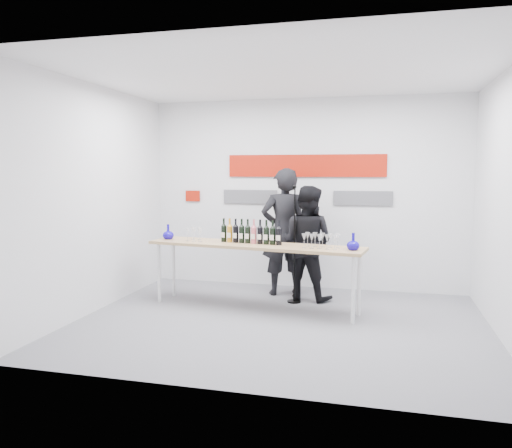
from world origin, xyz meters
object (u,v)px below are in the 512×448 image
at_px(presenter_right, 307,243).
at_px(presenter_left, 284,232).
at_px(tasting_table, 254,249).
at_px(mic_stand, 294,267).

bearing_deg(presenter_right, presenter_left, -8.31).
distance_m(tasting_table, presenter_right, 0.93).
relative_size(presenter_right, mic_stand, 0.99).
bearing_deg(presenter_left, tasting_table, 51.55).
bearing_deg(presenter_right, tasting_table, 66.02).
height_order(tasting_table, presenter_right, presenter_right).
bearing_deg(tasting_table, mic_stand, 51.41).
height_order(tasting_table, mic_stand, mic_stand).
distance_m(presenter_left, mic_stand, 0.66).
relative_size(presenter_left, mic_stand, 1.14).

